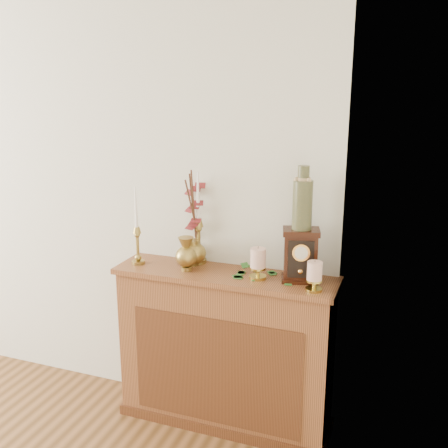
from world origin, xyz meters
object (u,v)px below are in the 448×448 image
at_px(ginger_jar, 195,221).
at_px(ceramic_vase, 303,201).
at_px(mantel_clock, 300,256).
at_px(candlestick_left, 137,239).
at_px(bud_vase, 186,254).
at_px(candlestick_center, 199,234).

xyz_separation_m(ginger_jar, ceramic_vase, (0.63, -0.07, 0.18)).
bearing_deg(ceramic_vase, ginger_jar, 173.32).
xyz_separation_m(ginger_jar, mantel_clock, (0.63, -0.08, -0.11)).
distance_m(candlestick_left, bud_vase, 0.31).
height_order(candlestick_left, bud_vase, candlestick_left).
bearing_deg(ginger_jar, bud_vase, -87.55).
distance_m(candlestick_center, bud_vase, 0.17).
xyz_separation_m(candlestick_center, bud_vase, (-0.01, -0.15, -0.08)).
height_order(bud_vase, ginger_jar, ginger_jar).
relative_size(candlestick_left, ceramic_vase, 1.37).
distance_m(candlestick_center, ginger_jar, 0.08).
bearing_deg(mantel_clock, candlestick_center, 157.58).
bearing_deg(bud_vase, candlestick_center, 84.62).
bearing_deg(ginger_jar, ceramic_vase, -6.68).
relative_size(candlestick_left, bud_vase, 2.35).
relative_size(candlestick_center, mantel_clock, 1.89).
relative_size(candlestick_left, candlestick_center, 0.85).
bearing_deg(ceramic_vase, candlestick_center, 172.39).
bearing_deg(ceramic_vase, mantel_clock, -75.41).
distance_m(candlestick_left, candlestick_center, 0.35).
bearing_deg(mantel_clock, ceramic_vase, 90.00).
bearing_deg(candlestick_center, ginger_jar, -158.47).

